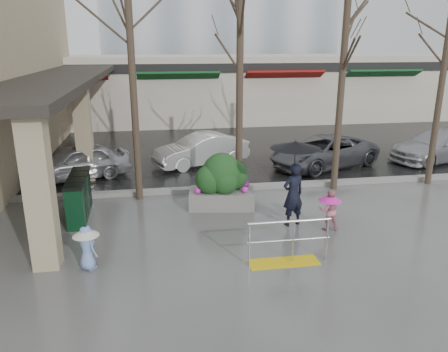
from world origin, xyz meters
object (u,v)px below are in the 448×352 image
object	(u,v)px
handrail	(287,247)
car_a	(77,162)
car_c	(324,151)
news_boxes	(79,197)
child_pink	(329,207)
child_blue	(87,243)
car_b	(201,150)
woman	(294,175)
tree_west	(130,31)
planter	(222,182)
tree_mideast	(345,39)
car_d	(438,146)
tree_midwest	(240,26)

from	to	relation	value
handrail	car_a	distance (m)	9.24
car_a	car_c	distance (m)	9.41
news_boxes	car_c	world-z (taller)	car_c
child_pink	child_blue	xyz separation A→B (m)	(-6.00, -1.17, -0.02)
handrail	child_blue	size ratio (longest dim) A/B	1.87
news_boxes	car_b	distance (m)	6.36
woman	news_boxes	bearing A→B (deg)	-31.93
tree_west	planter	bearing A→B (deg)	-23.97
planter	car_b	distance (m)	4.80
tree_mideast	child_blue	world-z (taller)	tree_mideast
child_blue	car_d	size ratio (longest dim) A/B	0.23
woman	child_blue	world-z (taller)	woman
tree_midwest	child_pink	size ratio (longest dim) A/B	6.39
tree_west	child_pink	size ratio (longest dim) A/B	6.21
handrail	child_blue	bearing A→B (deg)	174.41
news_boxes	car_c	size ratio (longest dim) A/B	0.48
tree_west	planter	size ratio (longest dim) A/B	3.33
child_pink	tree_midwest	bearing A→B (deg)	-51.86
woman	tree_mideast	bearing A→B (deg)	-147.99
child_blue	planter	world-z (taller)	planter
handrail	tree_mideast	size ratio (longest dim) A/B	0.29
car_b	car_d	size ratio (longest dim) A/B	0.88
child_blue	news_boxes	world-z (taller)	news_boxes
tree_west	car_a	world-z (taller)	tree_west
handrail	car_b	size ratio (longest dim) A/B	0.50
woman	tree_midwest	bearing A→B (deg)	-88.28
tree_midwest	child_blue	xyz separation A→B (m)	(-4.20, -4.37, -4.63)
tree_west	car_b	bearing A→B (deg)	57.17
woman	planter	world-z (taller)	woman
car_b	handrail	bearing A→B (deg)	-14.38
car_a	tree_midwest	bearing A→B (deg)	45.47
car_a	car_d	xyz separation A→B (m)	(14.48, 0.29, 0.00)
tree_midwest	car_b	bearing A→B (deg)	102.40
tree_midwest	car_a	size ratio (longest dim) A/B	1.89
tree_mideast	handrail	bearing A→B (deg)	-123.19
handrail	planter	world-z (taller)	planter
handrail	woman	bearing A→B (deg)	69.09
tree_west	tree_midwest	distance (m)	3.20
tree_midwest	child_pink	xyz separation A→B (m)	(1.80, -3.20, -4.61)
child_blue	planter	bearing A→B (deg)	-92.15
tree_mideast	car_c	size ratio (longest dim) A/B	1.43
tree_west	car_d	world-z (taller)	tree_west
tree_west	tree_mideast	distance (m)	6.50
tree_midwest	tree_mideast	xyz separation A→B (m)	(3.30, -0.00, -0.37)
planter	car_d	bearing A→B (deg)	21.91
handrail	child_blue	distance (m)	4.39
tree_midwest	child_blue	size ratio (longest dim) A/B	6.90
tree_mideast	car_b	bearing A→B (deg)	138.03
handrail	news_boxes	world-z (taller)	news_boxes
car_d	tree_west	bearing A→B (deg)	-92.62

